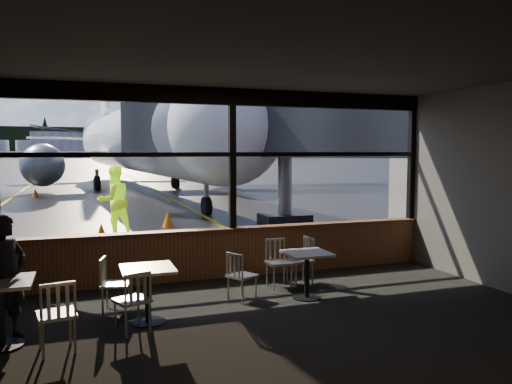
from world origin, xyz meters
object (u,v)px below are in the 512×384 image
chair_near_e (300,261)px  chair_near_n (279,263)px  cone_nose (168,219)px  jet_bridge (292,148)px  cone_extra (101,234)px  chair_near_w (242,276)px  chair_left_s (57,315)px  ground_crew (114,201)px  cone_wing (35,193)px  cafe_table_near (307,275)px  chair_mid_w (116,285)px  passenger (7,278)px  airliner (139,93)px  cafe_table_left (1,314)px  chair_mid_s (132,301)px  cafe_table_mid (148,295)px

chair_near_e → chair_near_n: bearing=92.2°
cone_nose → chair_near_n: bearing=-84.8°
jet_bridge → cone_extra: (-5.82, -1.42, -2.18)m
chair_near_e → chair_near_w: chair_near_e is taller
chair_left_s → jet_bridge: bearing=41.7°
ground_crew → cone_wing: size_ratio=4.44×
cafe_table_near → cone_wing: (-5.63, 20.67, -0.16)m
chair_mid_w → chair_near_w: bearing=101.2°
cone_nose → cone_wing: 13.25m
passenger → chair_near_n: bearing=-36.4°
jet_bridge → cone_extra: size_ratio=20.06×
airliner → cone_nose: airliner is taller
cafe_table_left → chair_left_s: size_ratio=0.92×
cafe_table_near → jet_bridge: bearing=68.3°
cafe_table_left → chair_left_s: bearing=-29.7°
chair_left_s → cone_extra: size_ratio=1.58×
chair_near_w → cone_wing: (-4.61, 20.46, -0.18)m
airliner → chair_left_s: airliner is taller
chair_mid_s → ground_crew: bearing=68.2°
cafe_table_left → chair_mid_w: size_ratio=0.99×
cone_extra → ground_crew: bearing=73.5°
ground_crew → cone_wing: 13.85m
cone_wing → chair_left_s: bearing=-84.9°
cafe_table_near → cafe_table_mid: size_ratio=0.97×
chair_mid_w → chair_left_s: size_ratio=0.93×
airliner → passenger: size_ratio=23.77×
cone_nose → chair_near_w: bearing=-91.1°
chair_near_w → passenger: bearing=-109.7°
cafe_table_mid → cafe_table_left: cafe_table_left is taller
airliner → cone_nose: 16.20m
cafe_table_mid → cone_wing: bearing=98.4°
jet_bridge → cone_nose: 4.48m
airliner → chair_mid_s: 24.87m
jet_bridge → chair_mid_w: jet_bridge is taller
chair_mid_s → ground_crew: (0.26, 7.80, 0.56)m
chair_left_s → cone_nose: bearing=63.4°
cafe_table_near → passenger: size_ratio=0.48×
cone_wing → cone_extra: size_ratio=0.78×
airliner → chair_near_e: (0.25, -22.70, -5.34)m
passenger → cone_nose: passenger is taller
airliner → cone_nose: size_ratio=76.84×
passenger → cafe_table_near: bearing=-46.9°
chair_mid_s → chair_left_s: size_ratio=0.95×
jet_bridge → chair_near_w: bearing=-119.0°
chair_near_n → cafe_table_mid: bearing=23.8°
chair_near_n → cone_nose: size_ratio=1.71×
cone_extra → cone_nose: bearing=50.0°
chair_near_n → chair_mid_s: (-2.61, -1.38, 0.00)m
chair_near_w → chair_mid_w: size_ratio=0.97×
cafe_table_mid → cafe_table_left: (-1.77, -0.28, 0.02)m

